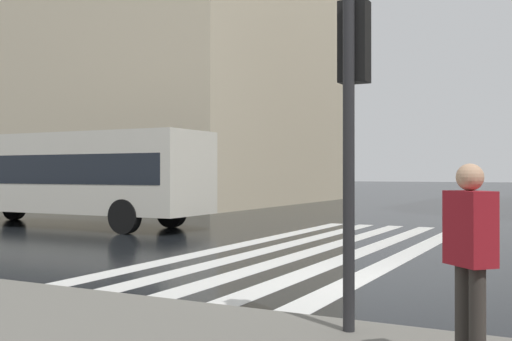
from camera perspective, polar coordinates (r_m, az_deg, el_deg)
The scene contains 6 objects.
ground_plane at distance 9.95m, azimuth 11.11°, elevation -10.37°, with size 220.00×220.00×0.00m, color black.
zebra_crossing at distance 14.45m, azimuth 6.47°, elevation -7.17°, with size 13.00×4.50×0.01m.
haussmann_block_mid at distance 41.03m, azimuth -12.45°, elevation 10.00°, with size 18.20×24.69×18.44m.
traffic_signal_post at distance 6.42m, azimuth 9.01°, elevation 7.33°, with size 0.44×0.30×3.39m.
city_bus at distance 21.29m, azimuth -18.20°, elevation -0.18°, with size 2.60×11.00×3.00m.
pedestrian_far_down_pavement at distance 5.21m, azimuth 19.39°, elevation -7.02°, with size 0.45×0.45×1.68m.
Camera 1 is at (-9.40, -2.75, 1.76)m, focal length 42.76 mm.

